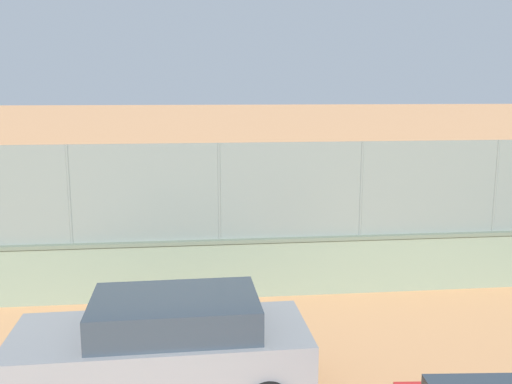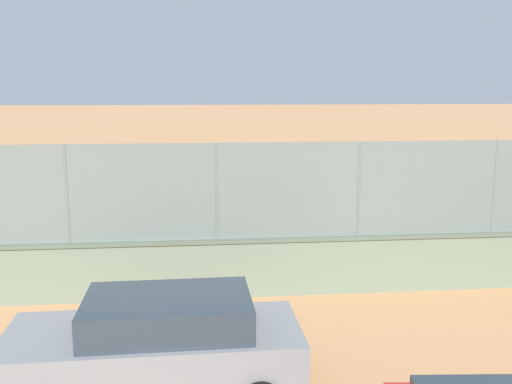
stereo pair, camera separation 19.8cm
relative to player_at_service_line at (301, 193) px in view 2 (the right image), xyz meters
The scene contains 7 objects.
ground_plane 7.60m from the player_at_service_line, 70.49° to the right, with size 260.00×260.00×0.00m, color tan.
perimeter_wall 6.89m from the player_at_service_line, 90.81° to the left, with size 32.12×0.53×1.32m.
fence_panel_on_wall 7.02m from the player_at_service_line, 90.81° to the left, with size 31.54×0.25×2.11m.
player_at_service_line is the anchor object (origin of this frame).
player_near_wall_returning 5.65m from the player_at_service_line, 28.92° to the right, with size 0.75×1.00×1.60m.
sports_ball 2.53m from the player_at_service_line, 122.30° to the left, with size 0.07×0.07×0.07m, color orange.
parked_car_grey 11.73m from the player_at_service_line, 69.76° to the left, with size 4.40×2.07×1.56m.
Camera 2 is at (0.83, 26.18, 4.59)m, focal length 40.16 mm.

